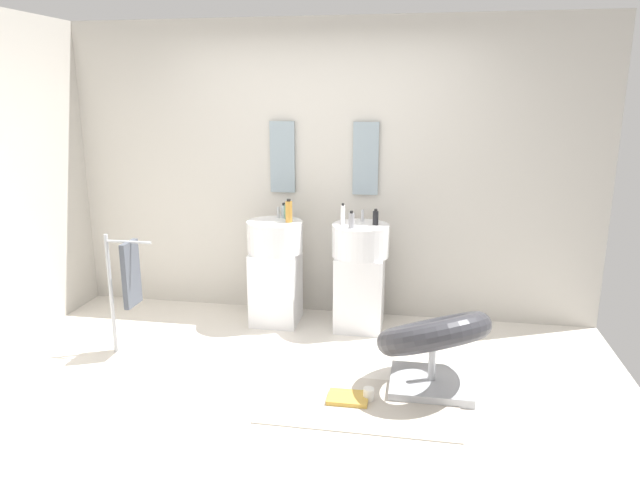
{
  "coord_description": "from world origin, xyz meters",
  "views": [
    {
      "loc": [
        0.85,
        -3.42,
        1.98
      ],
      "look_at": [
        0.15,
        0.55,
        0.95
      ],
      "focal_mm": 32.53,
      "sensor_mm": 36.0,
      "label": 1
    }
  ],
  "objects_px": {
    "soap_bottle_black": "(376,218)",
    "soap_bottle_green": "(288,211)",
    "soap_bottle_white": "(343,215)",
    "pedestal_sink_left": "(276,268)",
    "lounge_chair": "(433,340)",
    "soap_bottle_grey": "(351,220)",
    "coffee_mug": "(369,394)",
    "soap_bottle_clear": "(284,211)",
    "towel_rack": "(128,276)",
    "magazine_ochre": "(348,398)",
    "soap_bottle_amber": "(289,211)",
    "pedestal_sink_right": "(360,273)"
  },
  "relations": [
    {
      "from": "lounge_chair",
      "to": "soap_bottle_grey",
      "type": "bearing_deg",
      "value": 128.85
    },
    {
      "from": "soap_bottle_grey",
      "to": "pedestal_sink_right",
      "type": "bearing_deg",
      "value": 66.5
    },
    {
      "from": "magazine_ochre",
      "to": "pedestal_sink_left",
      "type": "bearing_deg",
      "value": 122.27
    },
    {
      "from": "magazine_ochre",
      "to": "soap_bottle_clear",
      "type": "xyz_separation_m",
      "value": [
        -0.76,
        1.42,
        0.95
      ]
    },
    {
      "from": "soap_bottle_clear",
      "to": "soap_bottle_white",
      "type": "relative_size",
      "value": 0.71
    },
    {
      "from": "pedestal_sink_left",
      "to": "soap_bottle_clear",
      "type": "distance_m",
      "value": 0.51
    },
    {
      "from": "soap_bottle_clear",
      "to": "soap_bottle_white",
      "type": "distance_m",
      "value": 0.59
    },
    {
      "from": "lounge_chair",
      "to": "magazine_ochre",
      "type": "distance_m",
      "value": 0.69
    },
    {
      "from": "magazine_ochre",
      "to": "soap_bottle_black",
      "type": "distance_m",
      "value": 1.58
    },
    {
      "from": "magazine_ochre",
      "to": "soap_bottle_clear",
      "type": "relative_size",
      "value": 2.05
    },
    {
      "from": "magazine_ochre",
      "to": "soap_bottle_clear",
      "type": "distance_m",
      "value": 1.87
    },
    {
      "from": "soap_bottle_white",
      "to": "coffee_mug",
      "type": "bearing_deg",
      "value": -73.87
    },
    {
      "from": "pedestal_sink_right",
      "to": "pedestal_sink_left",
      "type": "bearing_deg",
      "value": 180.0
    },
    {
      "from": "lounge_chair",
      "to": "soap_bottle_white",
      "type": "distance_m",
      "value": 1.37
    },
    {
      "from": "soap_bottle_black",
      "to": "pedestal_sink_left",
      "type": "bearing_deg",
      "value": -179.3
    },
    {
      "from": "lounge_chair",
      "to": "pedestal_sink_left",
      "type": "bearing_deg",
      "value": 144.12
    },
    {
      "from": "pedestal_sink_left",
      "to": "coffee_mug",
      "type": "height_order",
      "value": "pedestal_sink_left"
    },
    {
      "from": "pedestal_sink_left",
      "to": "magazine_ochre",
      "type": "relative_size",
      "value": 3.8
    },
    {
      "from": "soap_bottle_white",
      "to": "soap_bottle_black",
      "type": "bearing_deg",
      "value": 9.96
    },
    {
      "from": "pedestal_sink_right",
      "to": "coffee_mug",
      "type": "bearing_deg",
      "value": -80.81
    },
    {
      "from": "soap_bottle_amber",
      "to": "towel_rack",
      "type": "bearing_deg",
      "value": -142.98
    },
    {
      "from": "magazine_ochre",
      "to": "soap_bottle_amber",
      "type": "relative_size",
      "value": 1.34
    },
    {
      "from": "soap_bottle_white",
      "to": "soap_bottle_amber",
      "type": "relative_size",
      "value": 0.92
    },
    {
      "from": "towel_rack",
      "to": "soap_bottle_white",
      "type": "distance_m",
      "value": 1.76
    },
    {
      "from": "towel_rack",
      "to": "soap_bottle_black",
      "type": "xyz_separation_m",
      "value": [
        1.8,
        0.83,
        0.35
      ]
    },
    {
      "from": "lounge_chair",
      "to": "towel_rack",
      "type": "height_order",
      "value": "towel_rack"
    },
    {
      "from": "soap_bottle_grey",
      "to": "towel_rack",
      "type": "bearing_deg",
      "value": -157.26
    },
    {
      "from": "lounge_chair",
      "to": "soap_bottle_clear",
      "type": "relative_size",
      "value": 8.48
    },
    {
      "from": "pedestal_sink_right",
      "to": "magazine_ochre",
      "type": "bearing_deg",
      "value": -86.97
    },
    {
      "from": "soap_bottle_clear",
      "to": "soap_bottle_black",
      "type": "distance_m",
      "value": 0.83
    },
    {
      "from": "soap_bottle_white",
      "to": "soap_bottle_green",
      "type": "relative_size",
      "value": 1.26
    },
    {
      "from": "soap_bottle_black",
      "to": "soap_bottle_clear",
      "type": "bearing_deg",
      "value": 169.35
    },
    {
      "from": "soap_bottle_green",
      "to": "soap_bottle_grey",
      "type": "height_order",
      "value": "soap_bottle_green"
    },
    {
      "from": "soap_bottle_clear",
      "to": "soap_bottle_black",
      "type": "xyz_separation_m",
      "value": [
        0.82,
        -0.15,
        0.0
      ]
    },
    {
      "from": "soap_bottle_amber",
      "to": "soap_bottle_grey",
      "type": "relative_size",
      "value": 1.4
    },
    {
      "from": "lounge_chair",
      "to": "soap_bottle_grey",
      "type": "distance_m",
      "value": 1.24
    },
    {
      "from": "lounge_chair",
      "to": "soap_bottle_green",
      "type": "distance_m",
      "value": 1.78
    },
    {
      "from": "soap_bottle_black",
      "to": "soap_bottle_green",
      "type": "distance_m",
      "value": 0.78
    },
    {
      "from": "lounge_chair",
      "to": "soap_bottle_green",
      "type": "relative_size",
      "value": 7.54
    },
    {
      "from": "coffee_mug",
      "to": "soap_bottle_white",
      "type": "relative_size",
      "value": 0.45
    },
    {
      "from": "lounge_chair",
      "to": "towel_rack",
      "type": "bearing_deg",
      "value": 176.19
    },
    {
      "from": "coffee_mug",
      "to": "lounge_chair",
      "type": "bearing_deg",
      "value": 32.7
    },
    {
      "from": "soap_bottle_black",
      "to": "soap_bottle_grey",
      "type": "height_order",
      "value": "soap_bottle_grey"
    },
    {
      "from": "coffee_mug",
      "to": "magazine_ochre",
      "type": "bearing_deg",
      "value": -170.85
    },
    {
      "from": "towel_rack",
      "to": "soap_bottle_amber",
      "type": "height_order",
      "value": "soap_bottle_amber"
    },
    {
      "from": "coffee_mug",
      "to": "soap_bottle_clear",
      "type": "distance_m",
      "value": 1.9
    },
    {
      "from": "pedestal_sink_left",
      "to": "coffee_mug",
      "type": "relative_size",
      "value": 12.21
    },
    {
      "from": "soap_bottle_black",
      "to": "soap_bottle_grey",
      "type": "distance_m",
      "value": 0.24
    },
    {
      "from": "towel_rack",
      "to": "soap_bottle_black",
      "type": "bearing_deg",
      "value": 24.77
    },
    {
      "from": "towel_rack",
      "to": "soap_bottle_grey",
      "type": "distance_m",
      "value": 1.79
    }
  ]
}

